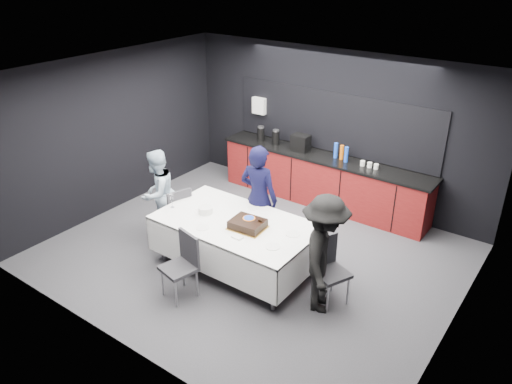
% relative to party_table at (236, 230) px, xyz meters
% --- Properties ---
extents(ground, '(6.00, 6.00, 0.00)m').
position_rel_party_table_xyz_m(ground, '(0.00, 0.40, -0.64)').
color(ground, '#434348').
rests_on(ground, ground).
extents(room_shell, '(6.04, 5.04, 2.82)m').
position_rel_party_table_xyz_m(room_shell, '(0.00, 0.40, 1.22)').
color(room_shell, white).
rests_on(room_shell, ground).
extents(kitchenette, '(4.10, 0.64, 2.05)m').
position_rel_party_table_xyz_m(kitchenette, '(-0.02, 2.62, -0.10)').
color(kitchenette, maroon).
rests_on(kitchenette, ground).
extents(party_table, '(2.32, 1.32, 0.78)m').
position_rel_party_table_xyz_m(party_table, '(0.00, 0.00, 0.00)').
color(party_table, '#99999E').
rests_on(party_table, ground).
extents(cake_assembly, '(0.52, 0.44, 0.16)m').
position_rel_party_table_xyz_m(cake_assembly, '(0.26, -0.05, 0.20)').
color(cake_assembly, gold).
rests_on(cake_assembly, party_table).
extents(plate_stack, '(0.21, 0.21, 0.10)m').
position_rel_party_table_xyz_m(plate_stack, '(-0.52, -0.06, 0.19)').
color(plate_stack, white).
rests_on(plate_stack, party_table).
extents(loose_plate_near, '(0.19, 0.19, 0.01)m').
position_rel_party_table_xyz_m(loose_plate_near, '(-0.27, -0.42, 0.14)').
color(loose_plate_near, white).
rests_on(loose_plate_near, party_table).
extents(loose_plate_right_a, '(0.21, 0.21, 0.01)m').
position_rel_party_table_xyz_m(loose_plate_right_a, '(0.86, 0.17, 0.14)').
color(loose_plate_right_a, white).
rests_on(loose_plate_right_a, party_table).
extents(loose_plate_right_b, '(0.20, 0.20, 0.01)m').
position_rel_party_table_xyz_m(loose_plate_right_b, '(0.82, -0.26, 0.14)').
color(loose_plate_right_b, white).
rests_on(loose_plate_right_b, party_table).
extents(loose_plate_far, '(0.18, 0.18, 0.01)m').
position_rel_party_table_xyz_m(loose_plate_far, '(-0.04, 0.48, 0.14)').
color(loose_plate_far, white).
rests_on(loose_plate_far, party_table).
extents(fork_pile, '(0.16, 0.10, 0.02)m').
position_rel_party_table_xyz_m(fork_pile, '(0.30, -0.35, 0.15)').
color(fork_pile, white).
rests_on(fork_pile, party_table).
extents(champagne_flute, '(0.06, 0.06, 0.22)m').
position_rel_party_table_xyz_m(champagne_flute, '(-1.04, -0.22, 0.30)').
color(champagne_flute, white).
rests_on(champagne_flute, party_table).
extents(chair_left, '(0.53, 0.53, 0.92)m').
position_rel_party_table_xyz_m(chair_left, '(-1.25, 0.07, -0.11)').
color(chair_left, '#2B2B30').
rests_on(chair_left, ground).
extents(chair_right, '(0.56, 0.56, 0.92)m').
position_rel_party_table_xyz_m(chair_right, '(1.45, 0.12, -0.11)').
color(chair_right, '#2B2B30').
rests_on(chair_right, ground).
extents(chair_near, '(0.50, 0.50, 0.92)m').
position_rel_party_table_xyz_m(chair_near, '(-0.17, -0.93, -0.11)').
color(chair_near, '#2B2B30').
rests_on(chair_near, ground).
extents(person_center, '(0.66, 0.47, 1.71)m').
position_rel_party_table_xyz_m(person_center, '(-0.08, 0.68, 0.22)').
color(person_center, black).
rests_on(person_center, ground).
extents(person_left, '(0.65, 0.79, 1.46)m').
position_rel_party_table_xyz_m(person_left, '(-1.66, 0.06, 0.09)').
color(person_left, silver).
rests_on(person_left, ground).
extents(person_right, '(0.99, 1.21, 1.63)m').
position_rel_party_table_xyz_m(person_right, '(1.48, -0.07, 0.18)').
color(person_right, black).
rests_on(person_right, ground).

